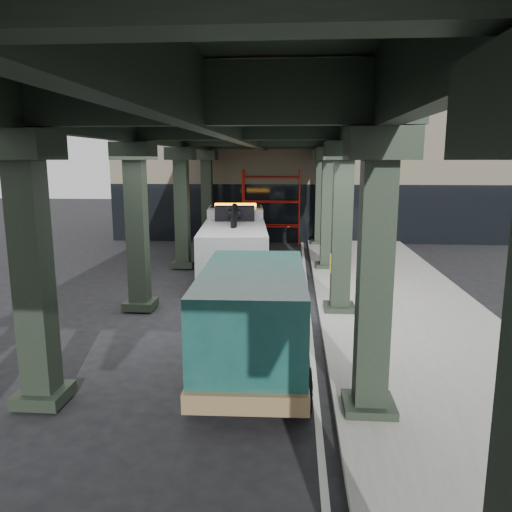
% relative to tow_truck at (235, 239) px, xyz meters
% --- Properties ---
extents(ground, '(90.00, 90.00, 0.00)m').
position_rel_tow_truck_xyz_m(ground, '(1.16, -7.52, -1.35)').
color(ground, black).
rests_on(ground, ground).
extents(sidewalk, '(5.00, 40.00, 0.15)m').
position_rel_tow_truck_xyz_m(sidewalk, '(5.66, -5.52, -1.28)').
color(sidewalk, gray).
rests_on(sidewalk, ground).
extents(lane_stripe, '(0.12, 38.00, 0.01)m').
position_rel_tow_truck_xyz_m(lane_stripe, '(2.86, -5.52, -1.35)').
color(lane_stripe, silver).
rests_on(lane_stripe, ground).
extents(viaduct, '(7.40, 32.00, 6.40)m').
position_rel_tow_truck_xyz_m(viaduct, '(0.76, -5.52, 4.11)').
color(viaduct, black).
rests_on(viaduct, ground).
extents(building, '(22.00, 10.00, 8.00)m').
position_rel_tow_truck_xyz_m(building, '(3.16, 12.48, 2.65)').
color(building, '#C6B793').
rests_on(building, ground).
extents(scaffolding, '(3.08, 0.88, 4.00)m').
position_rel_tow_truck_xyz_m(scaffolding, '(1.16, 7.12, 0.75)').
color(scaffolding, '#AA160D').
rests_on(scaffolding, ground).
extents(tow_truck, '(3.14, 8.65, 2.78)m').
position_rel_tow_truck_xyz_m(tow_truck, '(0.00, 0.00, 0.00)').
color(tow_truck, black).
rests_on(tow_truck, ground).
extents(towed_van, '(2.42, 5.73, 2.30)m').
position_rel_tow_truck_xyz_m(towed_van, '(1.56, -9.68, -0.12)').
color(towed_van, '#113F39').
rests_on(towed_van, ground).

